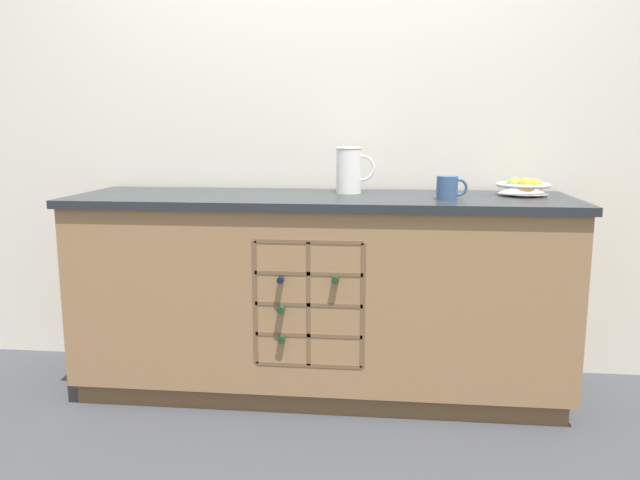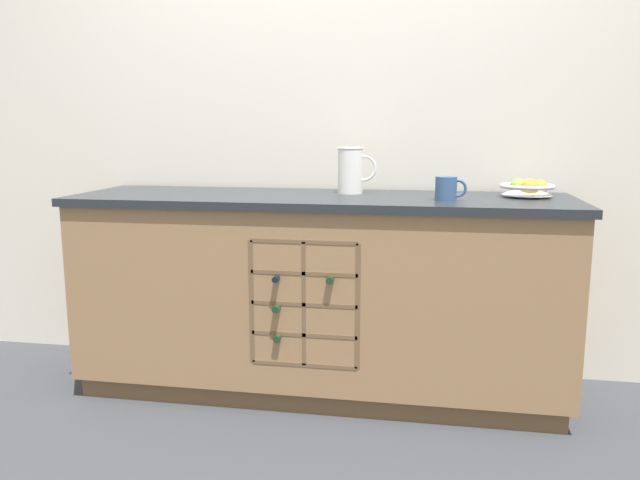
{
  "view_description": "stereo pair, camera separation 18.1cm",
  "coord_description": "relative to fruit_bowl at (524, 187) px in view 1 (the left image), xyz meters",
  "views": [
    {
      "loc": [
        0.3,
        -2.72,
        1.2
      ],
      "look_at": [
        0.0,
        0.0,
        0.71
      ],
      "focal_mm": 35.0,
      "sensor_mm": 36.0,
      "label": 1
    },
    {
      "loc": [
        0.48,
        -2.7,
        1.2
      ],
      "look_at": [
        0.0,
        0.0,
        0.71
      ],
      "focal_mm": 35.0,
      "sensor_mm": 36.0,
      "label": 2
    }
  ],
  "objects": [
    {
      "name": "white_pitcher",
      "position": [
        -0.77,
        0.03,
        0.07
      ],
      "size": [
        0.18,
        0.12,
        0.21
      ],
      "color": "white",
      "rests_on": "kitchen_island"
    },
    {
      "name": "ceramic_mug",
      "position": [
        -0.34,
        -0.19,
        0.01
      ],
      "size": [
        0.13,
        0.09,
        0.1
      ],
      "color": "#385684",
      "rests_on": "kitchen_island"
    },
    {
      "name": "fruit_bowl",
      "position": [
        0.0,
        0.0,
        0.0
      ],
      "size": [
        0.23,
        0.23,
        0.08
      ],
      "color": "silver",
      "rests_on": "kitchen_island"
    },
    {
      "name": "ground_plane",
      "position": [
        -0.89,
        -0.09,
        -0.94
      ],
      "size": [
        14.0,
        14.0,
        0.0
      ],
      "primitive_type": "plane",
      "color": "#383A3F"
    },
    {
      "name": "kitchen_island",
      "position": [
        -0.89,
        -0.1,
        -0.48
      ],
      "size": [
        2.2,
        0.65,
        0.91
      ],
      "color": "brown",
      "rests_on": "ground_plane"
    },
    {
      "name": "back_wall",
      "position": [
        -0.89,
        0.27,
        0.33
      ],
      "size": [
        4.56,
        0.06,
        2.55
      ],
      "primitive_type": "cube",
      "color": "silver",
      "rests_on": "ground_plane"
    }
  ]
}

